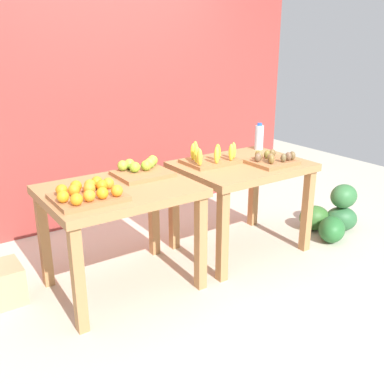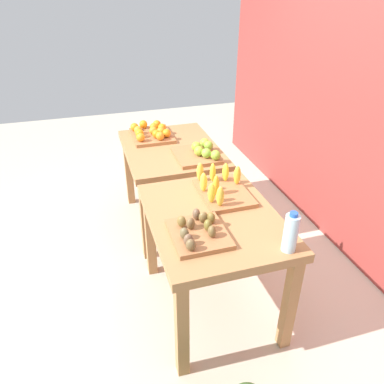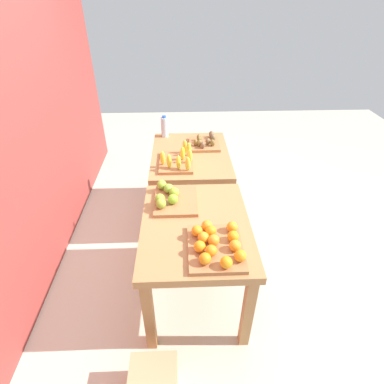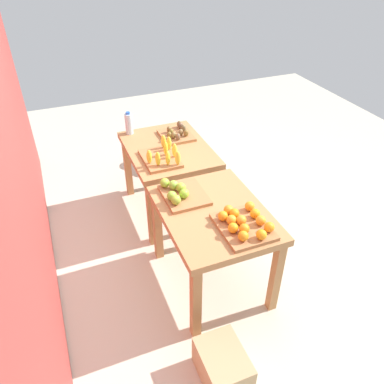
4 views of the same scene
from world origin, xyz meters
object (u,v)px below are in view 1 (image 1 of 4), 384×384
water_bottle (259,137)px  orange_bin (88,193)px  display_table_right (241,176)px  apple_bin (141,170)px  watermelon_pile (332,216)px  banana_crate (211,158)px  kiwi_bin (272,160)px  display_table_left (120,203)px

water_bottle → orange_bin: bearing=-167.7°
display_table_right → apple_bin: bearing=168.1°
orange_bin → watermelon_pile: size_ratio=0.67×
banana_crate → display_table_right: bearing=-30.2°
apple_bin → kiwi_bin: 1.08m
display_table_left → banana_crate: bearing=8.4°
orange_bin → apple_bin: (0.54, 0.30, -0.01)m
orange_bin → kiwi_bin: 1.57m
display_table_left → apple_bin: apple_bin is taller
water_bottle → banana_crate: bearing=-167.6°
display_table_left → apple_bin: bearing=33.1°
display_table_right → watermelon_pile: (0.94, -0.24, -0.50)m
orange_bin → kiwi_bin: (1.57, -0.04, -0.01)m
display_table_left → display_table_right: bearing=0.0°
watermelon_pile → banana_crate: bearing=162.3°
apple_bin → display_table_left: bearing=-146.9°
orange_bin → kiwi_bin: size_ratio=1.22×
orange_bin → kiwi_bin: bearing=-1.5°
apple_bin → watermelon_pile: size_ratio=0.63×
watermelon_pile → display_table_left: bearing=173.3°
display_table_left → orange_bin: size_ratio=2.36×
apple_bin → water_bottle: size_ratio=1.68×
orange_bin → banana_crate: (1.16, 0.25, 0.00)m
banana_crate → water_bottle: 0.69m
display_table_left → watermelon_pile: bearing=-6.7°
display_table_right → water_bottle: water_bottle is taller
display_table_right → orange_bin: bearing=-175.1°
display_table_left → kiwi_bin: size_ratio=2.89×
display_table_right → kiwi_bin: (0.18, -0.16, 0.15)m
display_table_left → apple_bin: (0.27, 0.18, 0.16)m
display_table_right → watermelon_pile: size_ratio=1.59×
display_table_left → apple_bin: 0.36m
kiwi_bin → watermelon_pile: 1.00m
display_table_right → water_bottle: bearing=32.4°
apple_bin → banana_crate: banana_crate is taller
display_table_left → water_bottle: 1.60m
display_table_right → banana_crate: (-0.23, 0.13, 0.16)m
kiwi_bin → banana_crate: bearing=144.3°
banana_crate → water_bottle: water_bottle is taller
orange_bin → water_bottle: size_ratio=1.80×
apple_bin → water_bottle: water_bottle is taller
display_table_right → kiwi_bin: bearing=-41.7°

